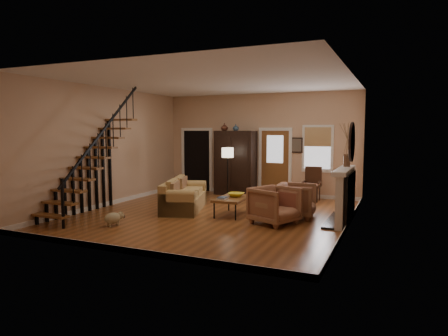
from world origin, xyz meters
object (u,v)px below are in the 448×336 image
at_px(coffee_table, 232,206).
at_px(armchair_left, 275,205).
at_px(armchair_right, 296,200).
at_px(side_chair, 312,184).
at_px(armoire, 235,163).
at_px(sofa, 184,196).
at_px(floor_lamp, 228,173).

bearing_deg(coffee_table, armchair_left, -20.40).
relative_size(armchair_right, side_chair, 0.89).
distance_m(armoire, armchair_left, 4.26).
xyz_separation_m(armchair_right, side_chair, (-0.10, 2.38, 0.10)).
xyz_separation_m(armchair_left, armchair_right, (0.27, 0.89, -0.01)).
distance_m(armoire, coffee_table, 3.33).
bearing_deg(sofa, armoire, 66.28).
relative_size(armoire, floor_lamp, 1.33).
distance_m(sofa, armchair_right, 2.95).
bearing_deg(armoire, side_chair, -4.48).
distance_m(armoire, sofa, 3.00).
distance_m(armoire, side_chair, 2.61).
bearing_deg(armoire, sofa, -95.59).
bearing_deg(coffee_table, floor_lamp, 115.79).
relative_size(armoire, coffee_table, 1.80).
bearing_deg(side_chair, armchair_left, -93.07).
height_order(armchair_right, side_chair, side_chair).
height_order(armoire, side_chair, armoire).
xyz_separation_m(sofa, armchair_right, (2.93, 0.33, 0.03)).
distance_m(armchair_left, side_chair, 3.28).
bearing_deg(armchair_right, sofa, 92.42).
bearing_deg(side_chair, armchair_right, -87.64).
height_order(sofa, side_chair, side_chair).
height_order(armoire, armchair_right, armoire).
height_order(sofa, armchair_right, armchair_right).
xyz_separation_m(armchair_left, floor_lamp, (-2.30, 2.65, 0.37)).
bearing_deg(armoire, armchair_left, -55.68).
relative_size(armoire, side_chair, 2.06).
bearing_deg(sofa, armchair_right, -11.74).
distance_m(sofa, coffee_table, 1.43).
height_order(coffee_table, floor_lamp, floor_lamp).
bearing_deg(sofa, side_chair, 25.61).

